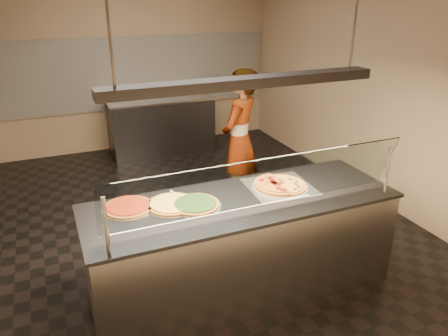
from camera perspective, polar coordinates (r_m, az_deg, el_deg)
name	(u,v)px	position (r m, az deg, el deg)	size (l,w,h in m)	color
ground	(189,221)	(5.40, -4.59, -6.95)	(5.00, 6.00, 0.02)	black
wall_back	(129,61)	(7.71, -12.35, 13.51)	(5.00, 0.02, 3.00)	#9D8865
wall_front	(372,230)	(2.35, 18.72, -7.73)	(5.00, 0.02, 3.00)	#9D8865
wall_right	(369,82)	(6.08, 18.37, 10.60)	(0.02, 6.00, 3.00)	#9D8865
tile_band	(130,73)	(7.71, -12.19, 12.02)	(4.90, 0.02, 1.20)	silver
serving_counter	(242,245)	(4.04, 2.32, -10.02)	(2.75, 0.94, 0.93)	#B7B7BC
sneeze_guard	(262,184)	(3.40, 4.97, -2.03)	(2.51, 0.18, 0.54)	#B7B7BC
perforated_tray	(280,186)	(4.07, 7.28, -2.38)	(0.62, 0.62, 0.01)	silver
half_pizza_pepperoni	(269,186)	(4.00, 5.87, -2.30)	(0.27, 0.49, 0.05)	brown
half_pizza_sausage	(291,182)	(4.11, 8.70, -1.86)	(0.27, 0.49, 0.04)	brown
pizza_spinach	(195,204)	(3.70, -3.79, -4.72)	(0.44, 0.44, 0.03)	silver
pizza_cheese	(172,204)	(3.73, -6.82, -4.64)	(0.46, 0.46, 0.03)	silver
pizza_tomato	(128,207)	(3.74, -12.38, -4.95)	(0.44, 0.44, 0.03)	silver
pizza_spatula	(180,195)	(3.84, -5.78, -3.53)	(0.19, 0.23, 0.02)	#B7B7BC
prep_table	(161,125)	(7.58, -8.20, 5.61)	(1.76, 0.74, 0.93)	#323237
worker	(240,141)	(5.40, 2.05, 3.59)	(0.65, 0.42, 1.77)	#3C3941
heat_lamp_housing	(245,82)	(3.47, 2.70, 11.10)	(2.30, 0.18, 0.08)	#323237
lamp_rod_left	(107,11)	(3.11, -15.00, 19.22)	(0.02, 0.02, 1.01)	#B7B7BC
lamp_rod_right	(356,6)	(3.95, 16.91, 19.57)	(0.02, 0.02, 1.01)	#B7B7BC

